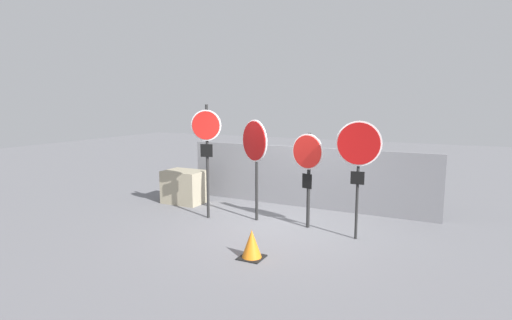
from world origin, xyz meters
TOP-DOWN VIEW (x-y plane):
  - ground_plane at (0.00, 0.00)m, footprint 40.00×40.00m
  - fence_back at (0.00, 1.73)m, footprint 6.42×0.12m
  - stop_sign_0 at (-1.63, -0.24)m, footprint 0.67×0.23m
  - stop_sign_1 at (-0.59, 0.10)m, footprint 0.81×0.47m
  - stop_sign_2 at (0.63, 0.11)m, footprint 0.72×0.21m
  - stop_sign_3 at (1.72, -0.17)m, footprint 0.85×0.14m
  - traffic_cone_0 at (0.35, -1.89)m, footprint 0.41×0.41m
  - storage_crate at (-2.97, 0.71)m, footprint 1.04×0.75m

SIDE VIEW (x-z plane):
  - ground_plane at x=0.00m, z-range 0.00..0.00m
  - traffic_cone_0 at x=0.35m, z-range 0.00..0.49m
  - storage_crate at x=-2.97m, z-range 0.00..0.86m
  - fence_back at x=0.00m, z-range 0.00..1.53m
  - stop_sign_2 at x=0.63m, z-range 0.41..2.42m
  - stop_sign_1 at x=-0.59m, z-range 0.53..2.79m
  - stop_sign_3 at x=1.72m, z-range 0.57..2.87m
  - stop_sign_0 at x=-1.63m, z-range 0.54..3.13m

